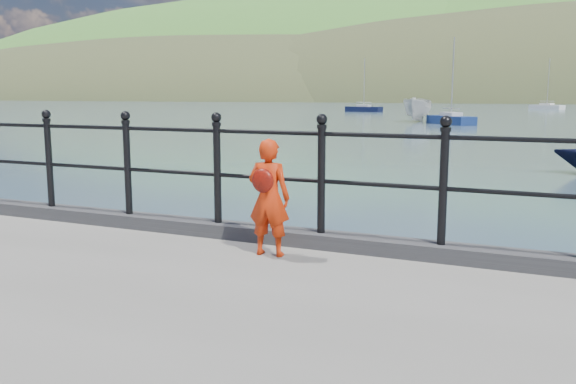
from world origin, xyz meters
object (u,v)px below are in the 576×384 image
at_px(child, 269,197).
at_px(railing, 267,164).
at_px(launch_white, 418,110).
at_px(sailboat_port, 451,120).
at_px(sailboat_left, 364,109).
at_px(sailboat_deep, 547,107).

bearing_deg(child, railing, -67.82).
xyz_separation_m(railing, launch_white, (-8.86, 48.95, -0.73)).
distance_m(railing, sailboat_port, 46.21).
relative_size(sailboat_left, sailboat_port, 1.03).
xyz_separation_m(sailboat_left, sailboat_deep, (22.87, 23.74, 0.00)).
bearing_deg(launch_white, sailboat_left, 115.14).
distance_m(launch_white, sailboat_deep, 51.94).
relative_size(child, launch_white, 0.20).
height_order(launch_white, sailboat_left, sailboat_left).
bearing_deg(sailboat_port, railing, -37.53).
height_order(child, launch_white, launch_white).
distance_m(railing, launch_white, 49.75).
bearing_deg(railing, sailboat_port, 96.81).
bearing_deg(sailboat_port, sailboat_left, 164.48).
height_order(sailboat_port, sailboat_deep, sailboat_deep).
bearing_deg(launch_white, railing, -80.62).
distance_m(launch_white, sailboat_left, 30.41).
distance_m(child, sailboat_deep, 100.51).
xyz_separation_m(railing, sailboat_deep, (0.67, 100.00, -1.48)).
relative_size(sailboat_left, sailboat_deep, 0.91).
relative_size(child, sailboat_left, 0.15).
xyz_separation_m(launch_white, sailboat_port, (3.39, -3.08, -0.76)).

